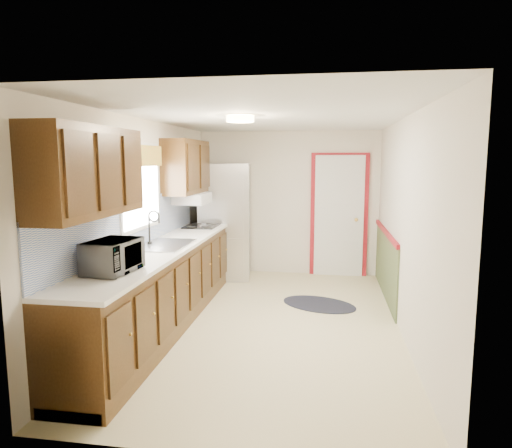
% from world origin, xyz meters
% --- Properties ---
extents(room_shell, '(3.20, 5.20, 2.52)m').
position_xyz_m(room_shell, '(0.00, 0.00, 1.20)').
color(room_shell, beige).
rests_on(room_shell, ground).
extents(kitchen_run, '(0.63, 4.00, 2.20)m').
position_xyz_m(kitchen_run, '(-1.24, -0.29, 0.81)').
color(kitchen_run, '#37200C').
rests_on(kitchen_run, ground).
extents(back_wall_trim, '(1.12, 2.30, 2.08)m').
position_xyz_m(back_wall_trim, '(0.99, 2.21, 0.89)').
color(back_wall_trim, maroon).
rests_on(back_wall_trim, ground).
extents(ceiling_fixture, '(0.30, 0.30, 0.06)m').
position_xyz_m(ceiling_fixture, '(-0.30, -0.20, 2.36)').
color(ceiling_fixture, '#FFD88C').
rests_on(ceiling_fixture, room_shell).
extents(microwave, '(0.33, 0.54, 0.35)m').
position_xyz_m(microwave, '(-1.20, -1.48, 1.12)').
color(microwave, white).
rests_on(microwave, kitchen_run).
extents(refrigerator, '(0.87, 0.83, 1.87)m').
position_xyz_m(refrigerator, '(-0.98, 2.05, 0.93)').
color(refrigerator, '#B7B7BC').
rests_on(refrigerator, ground).
extents(rug, '(1.20, 1.01, 0.01)m').
position_xyz_m(rug, '(0.57, 0.79, 0.01)').
color(rug, black).
rests_on(rug, ground).
extents(cooktop, '(0.46, 0.56, 0.02)m').
position_xyz_m(cooktop, '(-1.19, 1.34, 0.95)').
color(cooktop, black).
rests_on(cooktop, kitchen_run).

